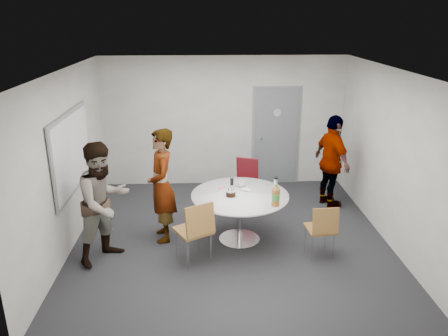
{
  "coord_description": "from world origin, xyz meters",
  "views": [
    {
      "loc": [
        -0.4,
        -6.35,
        3.46
      ],
      "look_at": [
        -0.1,
        0.25,
        1.13
      ],
      "focal_mm": 35.0,
      "sensor_mm": 36.0,
      "label": 1
    }
  ],
  "objects_px": {
    "whiteboard": "(72,152)",
    "chair_far": "(246,177)",
    "door": "(276,137)",
    "chair_near_left": "(196,227)",
    "person_right": "(332,162)",
    "table": "(242,201)",
    "person_left": "(104,202)",
    "chair_near_right": "(323,226)",
    "person_main": "(162,186)"
  },
  "relations": [
    {
      "from": "whiteboard",
      "to": "table",
      "type": "distance_m",
      "value": 2.75
    },
    {
      "from": "whiteboard",
      "to": "person_left",
      "type": "bearing_deg",
      "value": -50.73
    },
    {
      "from": "chair_far",
      "to": "chair_near_left",
      "type": "bearing_deg",
      "value": 85.56
    },
    {
      "from": "chair_near_left",
      "to": "person_right",
      "type": "bearing_deg",
      "value": 9.14
    },
    {
      "from": "whiteboard",
      "to": "chair_far",
      "type": "distance_m",
      "value": 3.16
    },
    {
      "from": "person_main",
      "to": "person_right",
      "type": "height_order",
      "value": "person_main"
    },
    {
      "from": "table",
      "to": "person_right",
      "type": "bearing_deg",
      "value": 35.82
    },
    {
      "from": "table",
      "to": "person_right",
      "type": "relative_size",
      "value": 0.87
    },
    {
      "from": "door",
      "to": "person_left",
      "type": "relative_size",
      "value": 1.17
    },
    {
      "from": "person_right",
      "to": "person_main",
      "type": "bearing_deg",
      "value": 93.76
    },
    {
      "from": "chair_near_left",
      "to": "person_right",
      "type": "height_order",
      "value": "person_right"
    },
    {
      "from": "door",
      "to": "person_main",
      "type": "relative_size",
      "value": 1.16
    },
    {
      "from": "door",
      "to": "chair_near_left",
      "type": "relative_size",
      "value": 2.17
    },
    {
      "from": "door",
      "to": "chair_near_right",
      "type": "xyz_separation_m",
      "value": [
        0.21,
        -3.14,
        -0.51
      ]
    },
    {
      "from": "table",
      "to": "chair_near_left",
      "type": "distance_m",
      "value": 0.98
    },
    {
      "from": "person_main",
      "to": "door",
      "type": "bearing_deg",
      "value": 127.84
    },
    {
      "from": "chair_near_left",
      "to": "person_left",
      "type": "distance_m",
      "value": 1.38
    },
    {
      "from": "table",
      "to": "chair_near_left",
      "type": "bearing_deg",
      "value": -136.39
    },
    {
      "from": "whiteboard",
      "to": "door",
      "type": "bearing_deg",
      "value": 32.66
    },
    {
      "from": "chair_near_left",
      "to": "person_main",
      "type": "height_order",
      "value": "person_main"
    },
    {
      "from": "person_left",
      "to": "person_right",
      "type": "bearing_deg",
      "value": -25.17
    },
    {
      "from": "door",
      "to": "chair_far",
      "type": "relative_size",
      "value": 2.31
    },
    {
      "from": "whiteboard",
      "to": "person_left",
      "type": "distance_m",
      "value": 1.08
    },
    {
      "from": "chair_near_right",
      "to": "person_main",
      "type": "relative_size",
      "value": 0.46
    },
    {
      "from": "door",
      "to": "chair_near_left",
      "type": "distance_m",
      "value": 3.66
    },
    {
      "from": "door",
      "to": "table",
      "type": "xyz_separation_m",
      "value": [
        -0.93,
        -2.56,
        -0.33
      ]
    },
    {
      "from": "person_left",
      "to": "person_right",
      "type": "height_order",
      "value": "person_left"
    },
    {
      "from": "chair_near_right",
      "to": "person_right",
      "type": "relative_size",
      "value": 0.48
    },
    {
      "from": "person_main",
      "to": "table",
      "type": "bearing_deg",
      "value": 73.76
    },
    {
      "from": "chair_near_left",
      "to": "chair_near_right",
      "type": "relative_size",
      "value": 1.15
    },
    {
      "from": "chair_near_left",
      "to": "person_left",
      "type": "relative_size",
      "value": 0.54
    },
    {
      "from": "chair_far",
      "to": "person_left",
      "type": "height_order",
      "value": "person_left"
    },
    {
      "from": "whiteboard",
      "to": "chair_near_right",
      "type": "height_order",
      "value": "whiteboard"
    },
    {
      "from": "door",
      "to": "chair_near_right",
      "type": "distance_m",
      "value": 3.19
    },
    {
      "from": "person_left",
      "to": "chair_near_right",
      "type": "bearing_deg",
      "value": -52.05
    },
    {
      "from": "chair_far",
      "to": "person_left",
      "type": "relative_size",
      "value": 0.51
    },
    {
      "from": "person_left",
      "to": "person_main",
      "type": "bearing_deg",
      "value": -12.9
    },
    {
      "from": "person_main",
      "to": "person_right",
      "type": "distance_m",
      "value": 3.25
    },
    {
      "from": "whiteboard",
      "to": "chair_far",
      "type": "relative_size",
      "value": 2.07
    },
    {
      "from": "chair_far",
      "to": "person_right",
      "type": "relative_size",
      "value": 0.52
    },
    {
      "from": "chair_far",
      "to": "table",
      "type": "bearing_deg",
      "value": 101.25
    },
    {
      "from": "table",
      "to": "person_left",
      "type": "distance_m",
      "value": 2.09
    },
    {
      "from": "person_left",
      "to": "chair_near_left",
      "type": "bearing_deg",
      "value": -59.47
    },
    {
      "from": "table",
      "to": "person_right",
      "type": "xyz_separation_m",
      "value": [
        1.78,
        1.29,
        0.19
      ]
    },
    {
      "from": "chair_near_right",
      "to": "person_main",
      "type": "bearing_deg",
      "value": 158.69
    },
    {
      "from": "table",
      "to": "person_left",
      "type": "relative_size",
      "value": 0.85
    },
    {
      "from": "person_right",
      "to": "whiteboard",
      "type": "bearing_deg",
      "value": 85.86
    },
    {
      "from": "person_main",
      "to": "person_left",
      "type": "relative_size",
      "value": 1.01
    },
    {
      "from": "door",
      "to": "table",
      "type": "bearing_deg",
      "value": -110.02
    },
    {
      "from": "person_main",
      "to": "person_left",
      "type": "xyz_separation_m",
      "value": [
        -0.78,
        -0.58,
        -0.01
      ]
    }
  ]
}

